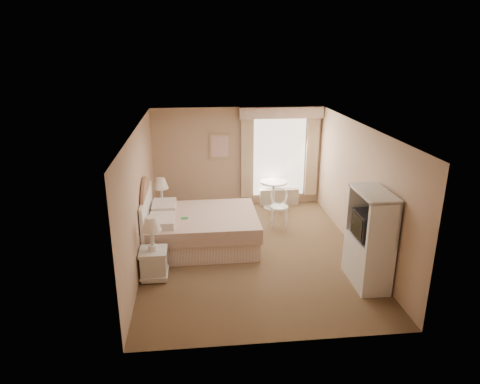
{
  "coord_description": "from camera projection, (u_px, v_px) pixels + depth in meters",
  "views": [
    {
      "loc": [
        -1.05,
        -7.6,
        3.89
      ],
      "look_at": [
        -0.21,
        0.3,
        1.17
      ],
      "focal_mm": 32.0,
      "sensor_mm": 36.0,
      "label": 1
    }
  ],
  "objects": [
    {
      "name": "framed_art",
      "position": [
        220.0,
        146.0,
        10.52
      ],
      "size": [
        0.52,
        0.04,
        0.62
      ],
      "color": "tan",
      "rests_on": "room"
    },
    {
      "name": "window",
      "position": [
        280.0,
        154.0,
        10.68
      ],
      "size": [
        2.05,
        0.22,
        2.51
      ],
      "color": "white",
      "rests_on": "room"
    },
    {
      "name": "nightstand_far",
      "position": [
        162.0,
        208.0,
        9.66
      ],
      "size": [
        0.46,
        0.46,
        1.11
      ],
      "color": "white",
      "rests_on": "room"
    },
    {
      "name": "cafe_chair",
      "position": [
        279.0,
        203.0,
        9.73
      ],
      "size": [
        0.45,
        0.45,
        0.85
      ],
      "rotation": [
        0.0,
        0.0,
        -0.11
      ],
      "color": "white",
      "rests_on": "room"
    },
    {
      "name": "armoire",
      "position": [
        369.0,
        246.0,
        7.21
      ],
      "size": [
        0.5,
        1.0,
        1.67
      ],
      "color": "white",
      "rests_on": "room"
    },
    {
      "name": "nightstand_near",
      "position": [
        153.0,
        256.0,
        7.42
      ],
      "size": [
        0.47,
        0.47,
        1.14
      ],
      "color": "white",
      "rests_on": "room"
    },
    {
      "name": "round_table",
      "position": [
        274.0,
        190.0,
        10.7
      ],
      "size": [
        0.67,
        0.67,
        0.7
      ],
      "color": "white",
      "rests_on": "room"
    },
    {
      "name": "bed",
      "position": [
        195.0,
        229.0,
        8.67
      ],
      "size": [
        2.29,
        1.8,
        1.59
      ],
      "color": "tan",
      "rests_on": "room"
    },
    {
      "name": "room",
      "position": [
        252.0,
        193.0,
        8.1
      ],
      "size": [
        4.21,
        5.51,
        2.51
      ],
      "color": "brown",
      "rests_on": "ground"
    }
  ]
}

